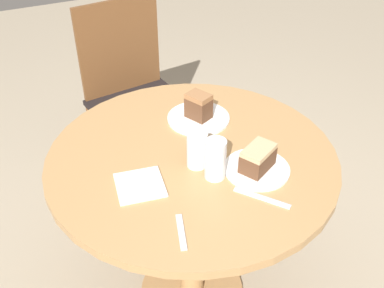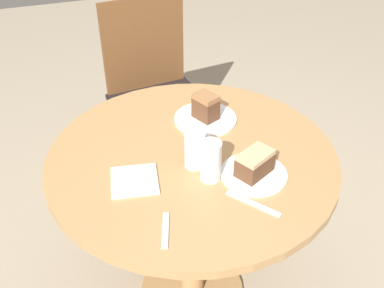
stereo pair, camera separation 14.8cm
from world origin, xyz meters
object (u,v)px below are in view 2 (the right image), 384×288
(chair, at_px, (156,91))
(glass_lemonade, at_px, (211,162))
(cake_slice_far, at_px, (206,107))
(glass_water, at_px, (195,151))
(plate_near, at_px, (254,174))
(cake_slice_near, at_px, (255,163))
(plate_far, at_px, (205,119))

(chair, bearing_deg, glass_lemonade, -102.09)
(cake_slice_far, height_order, glass_water, glass_water)
(plate_near, height_order, glass_lemonade, glass_lemonade)
(cake_slice_near, bearing_deg, plate_near, 0.00)
(plate_far, bearing_deg, cake_slice_near, -84.31)
(cake_slice_near, bearing_deg, chair, 92.55)
(plate_near, xyz_separation_m, cake_slice_near, (-0.00, 0.00, 0.04))
(glass_lemonade, relative_size, glass_water, 1.11)
(plate_far, height_order, cake_slice_far, cake_slice_far)
(cake_slice_far, xyz_separation_m, glass_lemonade, (-0.10, -0.32, 0.00))
(chair, height_order, glass_water, chair)
(plate_near, bearing_deg, glass_lemonade, 166.42)
(cake_slice_near, relative_size, glass_water, 1.12)
(plate_far, distance_m, cake_slice_near, 0.35)
(chair, relative_size, cake_slice_near, 7.02)
(plate_near, distance_m, glass_lemonade, 0.15)
(plate_far, bearing_deg, glass_water, -117.63)
(plate_near, height_order, plate_far, same)
(cake_slice_near, xyz_separation_m, cake_slice_far, (-0.03, 0.35, 0.01))
(cake_slice_far, bearing_deg, plate_far, 180.00)
(plate_near, distance_m, cake_slice_near, 0.04)
(glass_water, bearing_deg, glass_lemonade, -71.58)
(plate_near, distance_m, plate_far, 0.35)
(chair, height_order, cake_slice_far, chair)
(glass_lemonade, bearing_deg, cake_slice_far, 72.39)
(glass_water, bearing_deg, cake_slice_far, 62.37)
(plate_far, bearing_deg, cake_slice_far, 0.00)
(cake_slice_near, bearing_deg, plate_far, 95.69)
(plate_far, bearing_deg, plate_near, -84.31)
(plate_near, bearing_deg, chair, 92.55)
(plate_near, height_order, cake_slice_near, cake_slice_near)
(plate_far, relative_size, glass_lemonade, 1.72)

